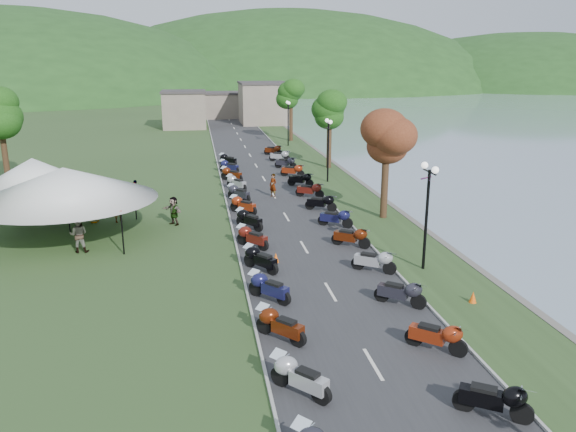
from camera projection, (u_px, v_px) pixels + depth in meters
name	position (u px, v px, depth m)	size (l,w,h in m)	color
road	(264.00, 179.00, 46.85)	(7.00, 120.00, 0.02)	#313133
hills_backdrop	(210.00, 87.00, 198.94)	(360.00, 120.00, 76.00)	#285621
far_building	(217.00, 106.00, 88.64)	(18.00, 16.00, 5.00)	gray
moto_row_left	(257.00, 248.00, 27.93)	(2.60, 53.75, 1.10)	#331411
moto_row_right	(326.00, 210.00, 35.01)	(2.60, 50.86, 1.10)	#331411
vendor_tent_main	(67.00, 203.00, 30.79)	(6.58, 6.58, 4.00)	white
vendor_tent_side	(36.00, 191.00, 33.67)	(4.46, 4.46, 4.00)	white
tree_lakeside	(386.00, 156.00, 34.32)	(2.83, 2.83, 7.86)	#255E18
pedestrian_a	(119.00, 222.00, 34.44)	(0.64, 0.47, 1.75)	slate
pedestrian_b	(80.00, 252.00, 29.05)	(0.92, 0.51, 1.89)	slate
pedestrian_c	(82.00, 221.00, 34.71)	(1.04, 0.43, 1.61)	slate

